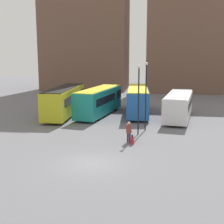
# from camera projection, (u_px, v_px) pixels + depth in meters

# --- Properties ---
(ground_plane) EXTENTS (160.00, 160.00, 0.00)m
(ground_plane) POSITION_uv_depth(u_px,v_px,m) (92.00, 164.00, 20.97)
(ground_plane) COLOR slate
(building_block_right) EXTENTS (23.43, 13.08, 24.12)m
(building_block_right) POSITION_uv_depth(u_px,v_px,m) (209.00, 29.00, 60.26)
(building_block_right) COLOR brown
(building_block_right) RESTS_ON ground_plane
(bus_0) EXTENTS (2.90, 11.54, 3.37)m
(bus_0) POSITION_uv_depth(u_px,v_px,m) (65.00, 100.00, 37.20)
(bus_0) COLOR gold
(bus_0) RESTS_ON ground_plane
(bus_1) EXTENTS (4.15, 10.60, 3.22)m
(bus_1) POSITION_uv_depth(u_px,v_px,m) (99.00, 101.00, 37.50)
(bus_1) COLOR #19847F
(bus_1) RESTS_ON ground_plane
(bus_2) EXTENTS (3.20, 11.04, 3.23)m
(bus_2) POSITION_uv_depth(u_px,v_px,m) (138.00, 100.00, 38.21)
(bus_2) COLOR #1E56A3
(bus_2) RESTS_ON ground_plane
(bus_3) EXTENTS (3.95, 9.95, 2.88)m
(bus_3) POSITION_uv_depth(u_px,v_px,m) (179.00, 105.00, 35.23)
(bus_3) COLOR silver
(bus_3) RESTS_ON ground_plane
(traveler) EXTENTS (0.52, 0.52, 1.77)m
(traveler) POSITION_uv_depth(u_px,v_px,m) (129.00, 130.00, 25.85)
(traveler) COLOR #382D4C
(traveler) RESTS_ON ground_plane
(suitcase) EXTENTS (0.33, 0.44, 0.82)m
(suitcase) POSITION_uv_depth(u_px,v_px,m) (132.00, 140.00, 25.54)
(suitcase) COLOR #B7232D
(suitcase) RESTS_ON ground_plane
(lamp_post_0) EXTENTS (0.28, 0.28, 6.53)m
(lamp_post_0) POSITION_uv_depth(u_px,v_px,m) (146.00, 91.00, 29.41)
(lamp_post_0) COLOR black
(lamp_post_0) RESTS_ON ground_plane
(lamp_post_1) EXTENTS (0.28, 0.28, 6.27)m
(lamp_post_1) POSITION_uv_depth(u_px,v_px,m) (139.00, 95.00, 27.94)
(lamp_post_1) COLOR black
(lamp_post_1) RESTS_ON ground_plane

